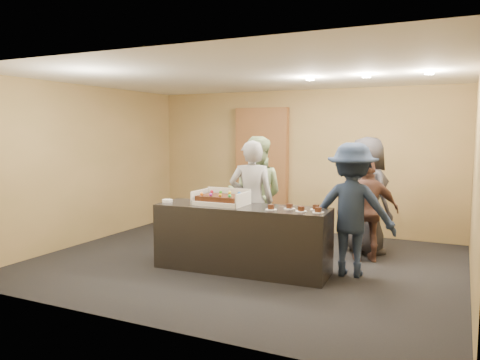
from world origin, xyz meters
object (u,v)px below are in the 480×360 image
at_px(person_server_grey, 252,201).
at_px(person_sage_man, 255,196).
at_px(sheet_cake, 221,198).
at_px(person_brown_extra, 368,210).
at_px(serving_counter, 242,238).
at_px(cake_box, 222,201).
at_px(person_navy_man, 352,210).
at_px(plate_stack, 167,201).
at_px(storage_cabinet, 262,168).
at_px(person_dark_suit, 367,195).

height_order(person_server_grey, person_sage_man, person_sage_man).
bearing_deg(sheet_cake, person_brown_extra, 34.33).
xyz_separation_m(sheet_cake, person_sage_man, (0.15, 0.85, -0.08)).
distance_m(serving_counter, person_sage_man, 0.99).
height_order(cake_box, person_brown_extra, person_brown_extra).
height_order(sheet_cake, person_brown_extra, person_brown_extra).
xyz_separation_m(person_server_grey, person_brown_extra, (1.55, 0.72, -0.13)).
xyz_separation_m(sheet_cake, person_navy_man, (1.72, 0.45, -0.11)).
xyz_separation_m(cake_box, person_server_grey, (0.24, 0.48, -0.05)).
relative_size(plate_stack, person_server_grey, 0.09).
bearing_deg(cake_box, person_server_grey, 63.27).
distance_m(cake_box, person_server_grey, 0.54).
height_order(storage_cabinet, cake_box, storage_cabinet).
bearing_deg(plate_stack, sheet_cake, 9.10).
distance_m(person_navy_man, person_dark_suit, 1.23).
bearing_deg(person_brown_extra, person_sage_man, -10.16).
distance_m(sheet_cake, person_dark_suit, 2.39).
height_order(storage_cabinet, sheet_cake, storage_cabinet).
xyz_separation_m(plate_stack, person_navy_man, (2.53, 0.58, -0.03)).
distance_m(serving_counter, cake_box, 0.59).
height_order(person_navy_man, person_brown_extra, person_navy_man).
xyz_separation_m(storage_cabinet, person_sage_man, (0.73, -1.96, -0.27)).
height_order(plate_stack, person_sage_man, person_sage_man).
height_order(cake_box, sheet_cake, cake_box).
xyz_separation_m(person_server_grey, person_dark_suit, (1.45, 1.18, 0.02)).
bearing_deg(plate_stack, storage_cabinet, 85.45).
height_order(storage_cabinet, person_sage_man, storage_cabinet).
bearing_deg(cake_box, person_sage_man, 79.79).
xyz_separation_m(sheet_cake, plate_stack, (-0.81, -0.13, -0.08)).
bearing_deg(plate_stack, person_navy_man, 12.90).
distance_m(storage_cabinet, person_dark_suit, 2.55).
bearing_deg(person_brown_extra, person_dark_suit, -100.01).
distance_m(person_server_grey, person_brown_extra, 1.72).
relative_size(serving_counter, plate_stack, 15.79).
relative_size(cake_box, plate_stack, 4.65).
relative_size(cake_box, person_dark_suit, 0.38).
xyz_separation_m(serving_counter, person_server_grey, (-0.08, 0.50, 0.44)).
xyz_separation_m(plate_stack, person_brown_extra, (2.60, 1.35, -0.16)).
height_order(sheet_cake, person_sage_man, person_sage_man).
relative_size(plate_stack, person_sage_man, 0.08).
bearing_deg(storage_cabinet, person_server_grey, -70.53).
xyz_separation_m(storage_cabinet, person_server_grey, (0.82, -2.31, -0.29)).
xyz_separation_m(storage_cabinet, cake_box, (0.58, -2.79, -0.24)).
relative_size(person_server_grey, person_navy_man, 1.01).
bearing_deg(plate_stack, person_server_grey, 31.05).
bearing_deg(person_sage_man, person_server_grey, 92.31).
relative_size(serving_counter, person_navy_man, 1.35).
xyz_separation_m(person_navy_man, person_dark_suit, (-0.03, 1.23, 0.03)).
bearing_deg(person_server_grey, storage_cabinet, -91.15).
xyz_separation_m(storage_cabinet, person_dark_suit, (2.27, -1.13, -0.27)).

